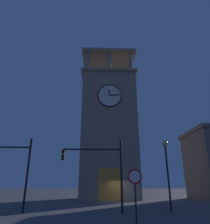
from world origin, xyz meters
TOP-DOWN VIEW (x-y plane):
  - ground_plane at (0.00, 0.00)m, footprint 200.00×200.00m
  - clocktower at (1.08, -4.98)m, footprint 8.69×7.32m
  - traffic_signal_near at (9.06, 9.48)m, footprint 2.96×0.41m
  - traffic_signal_mid at (2.59, 10.22)m, footprint 4.57×0.41m
  - street_lamp at (-2.71, 9.59)m, footprint 0.44×0.44m
  - no_horn_sign at (0.76, 14.50)m, footprint 0.78×0.14m

SIDE VIEW (x-z plane):
  - ground_plane at x=0.00m, z-range 0.00..0.00m
  - no_horn_sign at x=0.76m, z-range 0.76..3.48m
  - traffic_signal_mid at x=2.59m, z-range 0.83..5.95m
  - traffic_signal_near at x=9.06m, z-range 0.74..6.16m
  - street_lamp at x=-2.71m, z-range 1.03..6.37m
  - clocktower at x=1.08m, z-range -2.62..22.33m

